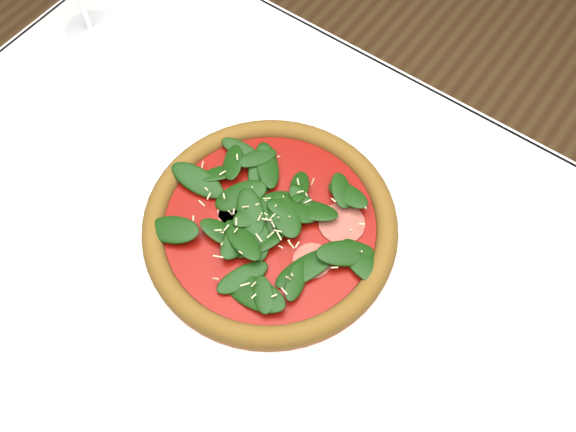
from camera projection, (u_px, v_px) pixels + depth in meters
The scene contains 4 objects.
ground at pixel (284, 417), 1.46m from camera, with size 6.00×6.00×0.00m, color brown.
dining_table at pixel (282, 320), 0.89m from camera, with size 1.21×0.81×0.75m.
plate at pixel (270, 231), 0.84m from camera, with size 0.38×0.38×0.02m.
pizza at pixel (270, 223), 0.82m from camera, with size 0.43×0.43×0.04m.
Camera 1 is at (0.19, -0.24, 1.50)m, focal length 40.00 mm.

